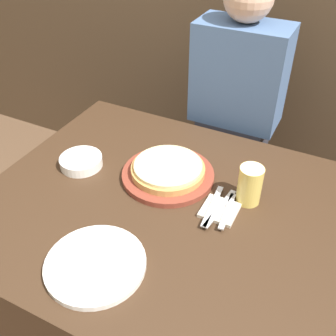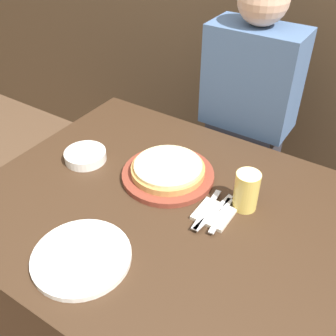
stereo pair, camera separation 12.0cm
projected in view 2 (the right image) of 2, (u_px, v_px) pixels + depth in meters
ground_plane at (163, 327)px, 1.72m from camera, size 12.00×12.00×0.00m
dining_table at (163, 275)px, 1.49m from camera, size 1.21×0.99×0.73m
pizza_on_board at (168, 172)px, 1.37m from camera, size 0.32×0.32×0.06m
beer_glass at (247, 189)px, 1.22m from camera, size 0.08×0.08×0.13m
dinner_plate at (82, 257)px, 1.09m from camera, size 0.28×0.28×0.02m
side_bowl at (85, 156)px, 1.46m from camera, size 0.15×0.15×0.04m
napkin_stack at (214, 214)px, 1.23m from camera, size 0.11×0.11×0.01m
fork at (207, 209)px, 1.24m from camera, size 0.04×0.20×0.00m
dinner_knife at (214, 212)px, 1.22m from camera, size 0.04×0.20×0.00m
spoon at (221, 215)px, 1.21m from camera, size 0.04×0.17×0.00m
diner_person at (244, 135)px, 1.75m from camera, size 0.37×0.20×1.31m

